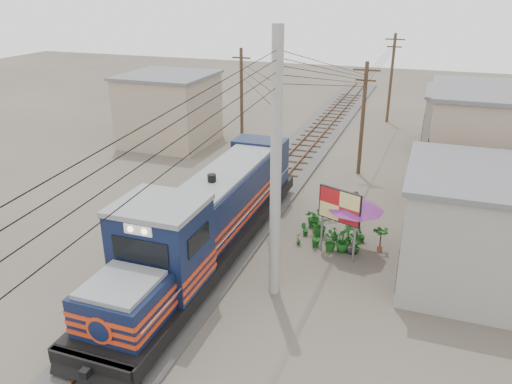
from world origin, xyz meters
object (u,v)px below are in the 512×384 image
at_px(market_umbrella, 356,204).
at_px(locomotive, 207,222).
at_px(vendor, 354,208).
at_px(billboard, 339,208).

bearing_deg(market_umbrella, locomotive, -155.80).
xyz_separation_m(market_umbrella, vendor, (-0.43, 2.83, -1.49)).
relative_size(locomotive, billboard, 5.21).
bearing_deg(locomotive, billboard, 21.98).
bearing_deg(billboard, locomotive, -136.04).
relative_size(billboard, vendor, 1.74).
xyz_separation_m(locomotive, vendor, (5.44, 5.46, -0.87)).
xyz_separation_m(locomotive, market_umbrella, (5.86, 2.64, 0.63)).
xyz_separation_m(billboard, vendor, (0.20, 3.35, -1.42)).
relative_size(billboard, market_umbrella, 1.06).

